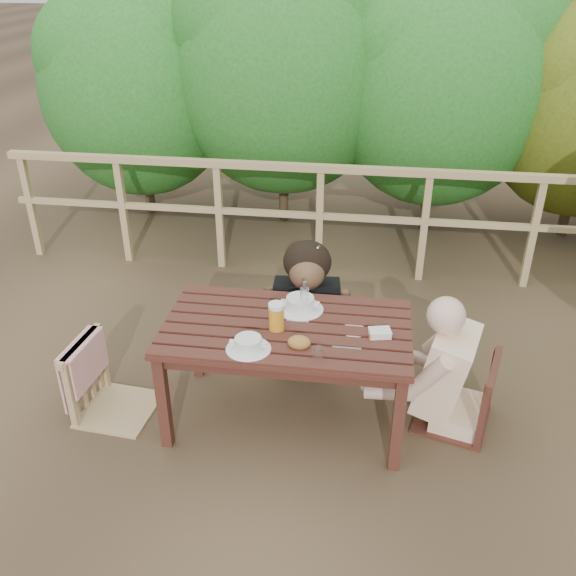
# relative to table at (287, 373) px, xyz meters

# --- Properties ---
(ground) EXTENTS (60.00, 60.00, 0.00)m
(ground) POSITION_rel_table_xyz_m (0.00, 0.00, -0.33)
(ground) COLOR brown
(ground) RESTS_ON ground
(table) EXTENTS (1.44, 0.81, 0.67)m
(table) POSITION_rel_table_xyz_m (0.00, 0.00, 0.00)
(table) COLOR #3C1C15
(table) RESTS_ON ground
(chair_left) EXTENTS (0.50, 0.50, 0.93)m
(chair_left) POSITION_rel_table_xyz_m (-1.07, -0.10, 0.13)
(chair_left) COLOR tan
(chair_left) RESTS_ON ground
(chair_far) EXTENTS (0.49, 0.49, 0.90)m
(chair_far) POSITION_rel_table_xyz_m (0.03, 0.75, 0.12)
(chair_far) COLOR #3C1C15
(chair_far) RESTS_ON ground
(chair_right) EXTENTS (0.55, 0.55, 0.90)m
(chair_right) POSITION_rel_table_xyz_m (1.03, 0.11, 0.12)
(chair_right) COLOR #3C1C15
(chair_right) RESTS_ON ground
(woman) EXTENTS (0.64, 0.76, 1.43)m
(woman) POSITION_rel_table_xyz_m (0.03, 0.77, 0.38)
(woman) COLOR black
(woman) RESTS_ON ground
(diner_right) EXTENTS (0.82, 0.73, 1.39)m
(diner_right) POSITION_rel_table_xyz_m (1.06, 0.11, 0.36)
(diner_right) COLOR beige
(diner_right) RESTS_ON ground
(railing) EXTENTS (5.60, 0.10, 1.01)m
(railing) POSITION_rel_table_xyz_m (0.00, 2.00, 0.17)
(railing) COLOR tan
(railing) RESTS_ON ground
(hedge_row) EXTENTS (6.60, 1.60, 3.80)m
(hedge_row) POSITION_rel_table_xyz_m (0.40, 3.20, 1.57)
(hedge_row) COLOR #225D1E
(hedge_row) RESTS_ON ground
(soup_near) EXTENTS (0.25, 0.25, 0.08)m
(soup_near) POSITION_rel_table_xyz_m (-0.17, -0.27, 0.37)
(soup_near) COLOR silver
(soup_near) RESTS_ON table
(soup_far) EXTENTS (0.28, 0.28, 0.09)m
(soup_far) POSITION_rel_table_xyz_m (0.05, 0.19, 0.38)
(soup_far) COLOR white
(soup_far) RESTS_ON table
(bread_roll) EXTENTS (0.13, 0.10, 0.08)m
(bread_roll) POSITION_rel_table_xyz_m (0.10, -0.20, 0.37)
(bread_roll) COLOR #AE7C27
(bread_roll) RESTS_ON table
(beer_glass) EXTENTS (0.09, 0.09, 0.18)m
(beer_glass) POSITION_rel_table_xyz_m (-0.05, -0.05, 0.42)
(beer_glass) COLOR orange
(beer_glass) RESTS_ON table
(bottle) EXTENTS (0.05, 0.05, 0.23)m
(bottle) POSITION_rel_table_xyz_m (0.08, 0.15, 0.45)
(bottle) COLOR silver
(bottle) RESTS_ON table
(tumbler) EXTENTS (0.07, 0.07, 0.08)m
(tumbler) POSITION_rel_table_xyz_m (0.21, -0.31, 0.37)
(tumbler) COLOR white
(tumbler) RESTS_ON table
(butter_tub) EXTENTS (0.14, 0.11, 0.05)m
(butter_tub) POSITION_rel_table_xyz_m (0.54, -0.04, 0.36)
(butter_tub) COLOR white
(butter_tub) RESTS_ON table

